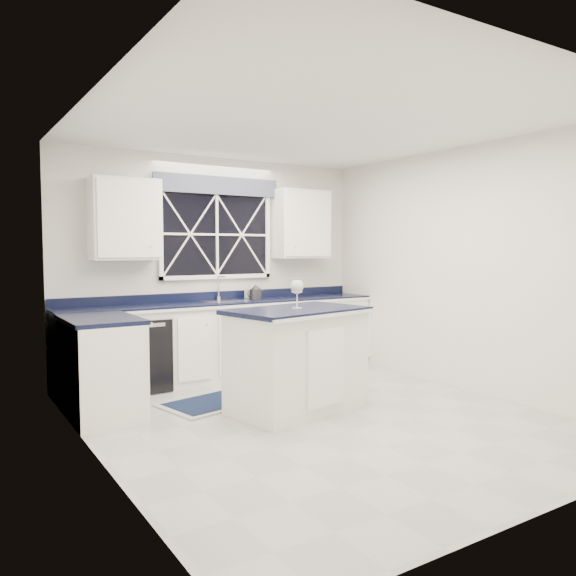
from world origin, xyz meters
TOP-DOWN VIEW (x-y plane):
  - ground at (0.00, 0.00)m, footprint 4.50×4.50m
  - back_wall at (0.00, 2.25)m, footprint 4.00×0.10m
  - base_cabinets at (-0.33, 1.78)m, footprint 3.99×1.60m
  - countertop at (0.00, 1.95)m, footprint 3.98×0.64m
  - dishwasher at (-1.10, 1.95)m, footprint 0.60×0.58m
  - window at (0.00, 2.20)m, footprint 1.65×0.09m
  - upper_cabinets at (0.00, 2.08)m, footprint 3.10×0.34m
  - faucet at (0.00, 2.14)m, footprint 0.05×0.20m
  - island at (-0.03, 0.35)m, footprint 1.47×1.04m
  - rug at (-0.57, 1.00)m, footprint 1.26×0.91m
  - kettle at (0.45, 2.04)m, footprint 0.25×0.17m
  - wine_glass at (-0.04, 0.34)m, footprint 0.12×0.12m
  - soap_bottle at (0.42, 2.17)m, footprint 0.10×0.10m

SIDE VIEW (x-z plane):
  - ground at x=0.00m, z-range 0.00..0.00m
  - rug at x=-0.57m, z-range 0.00..0.02m
  - dishwasher at x=-1.10m, z-range 0.00..0.82m
  - base_cabinets at x=-0.33m, z-range 0.00..0.90m
  - island at x=-0.03m, z-range 0.00..1.00m
  - countertop at x=0.00m, z-range 0.90..0.94m
  - kettle at x=0.45m, z-range 0.93..1.11m
  - soap_bottle at x=0.42m, z-range 0.94..1.11m
  - faucet at x=0.00m, z-range 0.95..1.25m
  - wine_glass at x=-0.04m, z-range 1.05..1.35m
  - back_wall at x=0.00m, z-range 0.00..2.70m
  - window at x=0.00m, z-range 1.20..2.46m
  - upper_cabinets at x=0.00m, z-range 1.45..2.35m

